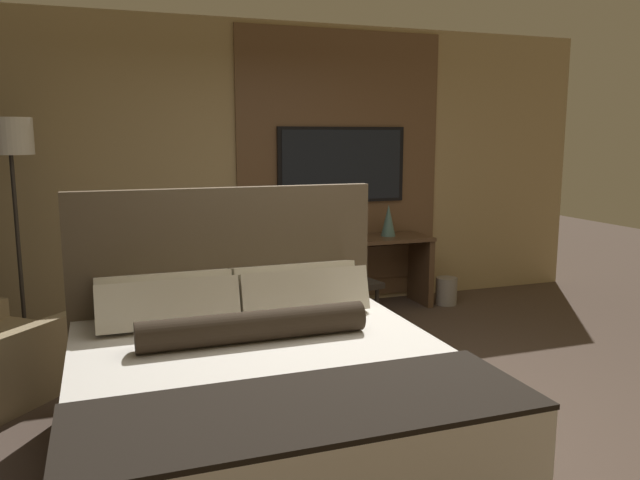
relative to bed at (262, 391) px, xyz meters
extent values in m
plane|color=#4C3D33|center=(0.72, 0.25, -0.37)|extent=(16.00, 16.00, 0.00)
cube|color=tan|center=(0.72, 2.85, 1.03)|extent=(7.20, 0.06, 2.80)
cube|color=brown|center=(1.55, 2.80, 1.03)|extent=(2.14, 0.03, 2.70)
cube|color=#33281E|center=(0.00, -0.13, -0.26)|extent=(1.90, 1.95, 0.22)
cube|color=silver|center=(0.00, -0.13, 0.04)|extent=(1.95, 2.01, 0.38)
cube|color=black|center=(0.00, -0.78, 0.24)|extent=(1.97, 0.70, 0.02)
cube|color=brown|center=(0.00, 0.92, 0.33)|extent=(1.99, 0.08, 1.39)
cube|color=beige|center=(-0.42, 0.78, 0.37)|extent=(0.82, 0.23, 0.31)
cube|color=beige|center=(0.42, 0.78, 0.37)|extent=(0.82, 0.23, 0.31)
cube|color=beige|center=(-0.42, 0.57, 0.37)|extent=(0.82, 0.25, 0.32)
cube|color=beige|center=(0.42, 0.57, 0.37)|extent=(0.82, 0.25, 0.32)
cylinder|color=#2D2319|center=(0.00, 0.15, 0.32)|extent=(1.27, 0.17, 0.17)
cube|color=brown|center=(1.55, 2.52, 0.33)|extent=(1.64, 0.51, 0.03)
cube|color=brown|center=(0.76, 2.52, -0.03)|extent=(0.06, 0.46, 0.69)
cube|color=brown|center=(2.33, 2.52, -0.03)|extent=(0.06, 0.46, 0.69)
cube|color=brown|center=(1.55, 2.76, 0.04)|extent=(1.52, 0.02, 0.34)
cube|color=black|center=(1.55, 2.77, 1.06)|extent=(1.35, 0.04, 0.76)
cube|color=black|center=(1.55, 2.75, 1.06)|extent=(1.26, 0.01, 0.70)
cube|color=#28231E|center=(1.22, 1.85, 0.07)|extent=(0.58, 0.56, 0.05)
cube|color=#28231E|center=(1.19, 2.05, 0.31)|extent=(0.47, 0.18, 0.42)
cylinder|color=black|center=(1.06, 1.62, -0.16)|extent=(0.04, 0.04, 0.42)
cylinder|color=black|center=(1.46, 1.69, -0.16)|extent=(0.04, 0.04, 0.42)
cylinder|color=black|center=(0.99, 2.00, -0.16)|extent=(0.04, 0.04, 0.42)
cylinder|color=black|center=(1.39, 2.07, -0.16)|extent=(0.04, 0.04, 0.42)
cube|color=#998460|center=(-1.19, 1.17, -0.11)|extent=(0.61, 0.67, 0.53)
cylinder|color=#282623|center=(-1.39, 2.22, -0.36)|extent=(0.28, 0.28, 0.03)
cylinder|color=#332D28|center=(-1.39, 2.22, 0.44)|extent=(0.03, 0.03, 1.62)
cylinder|color=silver|center=(-1.39, 2.22, 1.35)|extent=(0.34, 0.34, 0.28)
cone|color=#B2563D|center=(0.90, 2.47, 0.50)|extent=(0.07, 0.07, 0.29)
cone|color=#4C706B|center=(1.97, 2.55, 0.51)|extent=(0.15, 0.15, 0.32)
cube|color=#332D28|center=(1.25, 2.56, 0.36)|extent=(0.23, 0.17, 0.03)
cylinder|color=gray|center=(2.56, 2.38, -0.23)|extent=(0.22, 0.22, 0.28)
camera|label=1|loc=(-0.76, -3.09, 1.35)|focal=35.00mm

